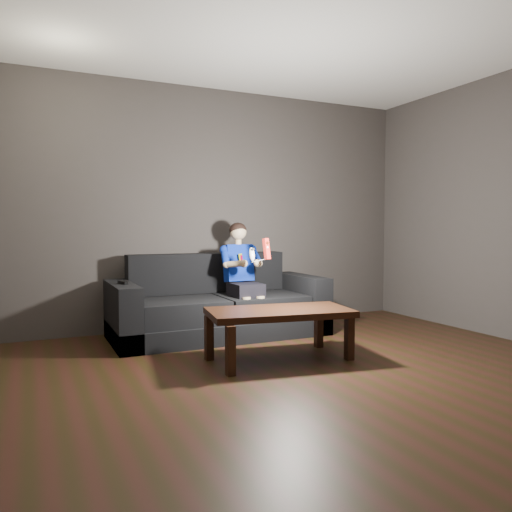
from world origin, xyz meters
name	(u,v)px	position (x,y,z in m)	size (l,w,h in m)	color
floor	(329,389)	(0.00, 0.00, 0.00)	(5.00, 5.00, 0.00)	black
back_wall	(209,208)	(0.00, 2.50, 1.35)	(5.00, 0.04, 2.70)	#3F3B37
sofa	(218,309)	(-0.10, 1.96, 0.28)	(2.19, 0.95, 0.85)	black
child	(242,268)	(0.15, 1.90, 0.71)	(0.44, 0.54, 1.08)	black
wii_remote_red	(267,249)	(0.23, 1.48, 0.92)	(0.07, 0.09, 0.21)	red
nunchuk_white	(252,254)	(0.08, 1.49, 0.87)	(0.06, 0.09, 0.14)	white
wii_remote_black	(123,282)	(-1.09, 1.88, 0.61)	(0.08, 0.16, 0.03)	black
coffee_table	(279,316)	(0.04, 0.83, 0.38)	(1.28, 0.77, 0.44)	black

